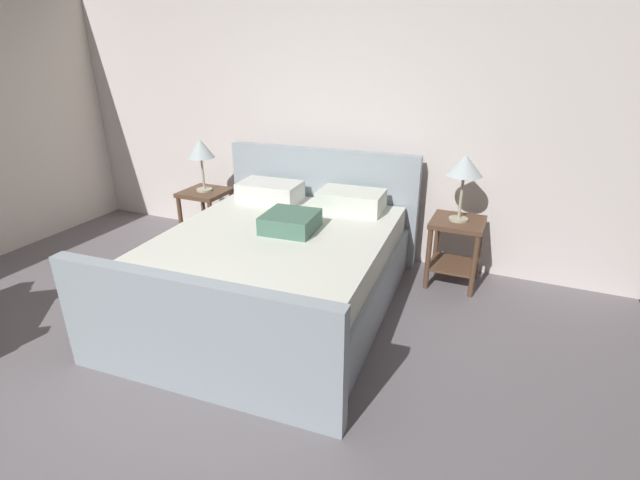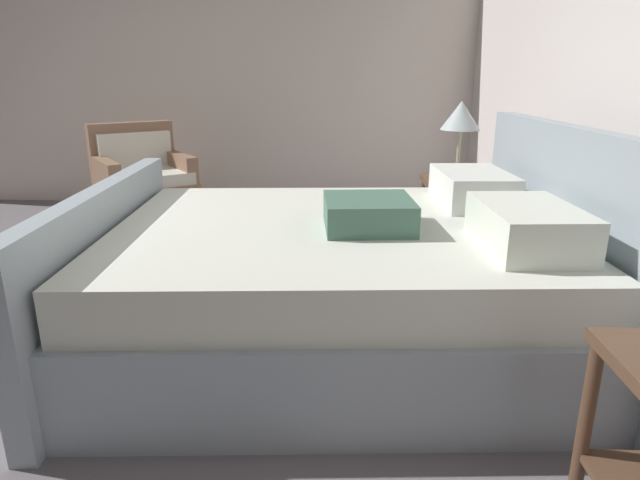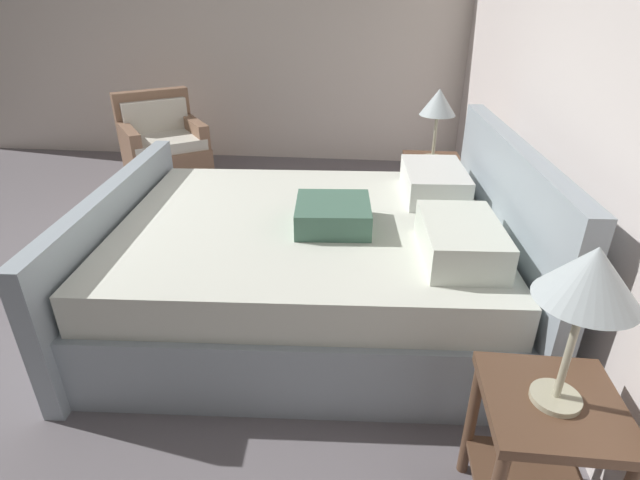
{
  "view_description": "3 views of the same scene",
  "coord_description": "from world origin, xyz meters",
  "views": [
    {
      "loc": [
        1.79,
        -1.31,
        1.98
      ],
      "look_at": [
        0.46,
        1.77,
        0.57
      ],
      "focal_mm": 26.07,
      "sensor_mm": 36.0,
      "label": 1
    },
    {
      "loc": [
        2.65,
        1.62,
        1.31
      ],
      "look_at": [
        0.16,
        1.51,
        0.54
      ],
      "focal_mm": 30.38,
      "sensor_mm": 36.0,
      "label": 2
    },
    {
      "loc": [
        2.65,
        1.92,
        1.79
      ],
      "look_at": [
        0.45,
        1.7,
        0.66
      ],
      "focal_mm": 27.61,
      "sensor_mm": 36.0,
      "label": 3
    }
  ],
  "objects": [
    {
      "name": "bed",
      "position": [
        0.14,
        1.62,
        0.34
      ],
      "size": [
        2.01,
        2.42,
        1.08
      ],
      "color": "#9BA8B2",
      "rests_on": "ground"
    },
    {
      "name": "table_lamp_right",
      "position": [
        1.4,
        2.56,
        1.06
      ],
      "size": [
        0.29,
        0.29,
        0.56
      ],
      "color": "#B7B293",
      "rests_on": "nightstand_right"
    },
    {
      "name": "wall_side_left",
      "position": [
        -2.96,
        0.0,
        1.29
      ],
      "size": [
        0.12,
        5.89,
        2.58
      ],
      "primitive_type": "cube",
      "color": "silver",
      "rests_on": "ground"
    },
    {
      "name": "armchair",
      "position": [
        -1.87,
        -0.09,
        0.35
      ],
      "size": [
        1.01,
        1.01,
        0.9
      ],
      "color": "#8A664D",
      "rests_on": "ground"
    },
    {
      "name": "table_lamp_left",
      "position": [
        -1.12,
        2.41,
        1.02
      ],
      "size": [
        0.27,
        0.27,
        0.53
      ],
      "color": "#B7B293",
      "rests_on": "nightstand_left"
    },
    {
      "name": "wall_back",
      "position": [
        0.0,
        2.95,
        1.29
      ],
      "size": [
        5.92,
        0.12,
        2.58
      ],
      "primitive_type": "cube",
      "color": "silver",
      "rests_on": "ground"
    },
    {
      "name": "nightstand_right",
      "position": [
        1.4,
        2.56,
        0.4
      ],
      "size": [
        0.44,
        0.44,
        0.6
      ],
      "color": "brown",
      "rests_on": "ground"
    },
    {
      "name": "nightstand_left",
      "position": [
        -1.12,
        2.41,
        0.4
      ],
      "size": [
        0.44,
        0.44,
        0.6
      ],
      "color": "brown",
      "rests_on": "ground"
    },
    {
      "name": "ground_plane",
      "position": [
        0.0,
        0.0,
        -0.01
      ],
      "size": [
        5.8,
        5.77,
        0.02
      ],
      "primitive_type": "cube",
      "color": "slate"
    }
  ]
}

